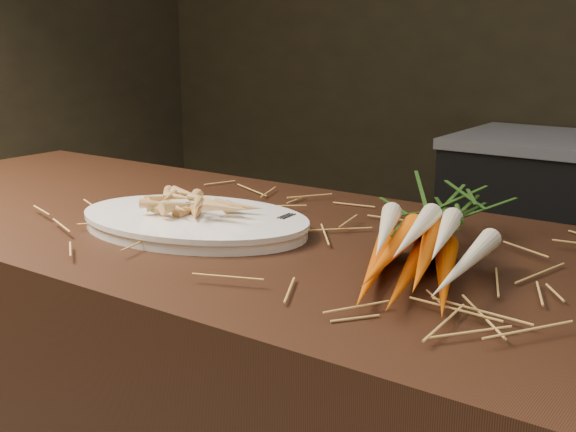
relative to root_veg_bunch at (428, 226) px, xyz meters
The scene contains 5 objects.
straw_bedding 0.09m from the root_veg_bunch, 153.17° to the right, with size 1.40×0.60×0.02m, color #AE8B3E, non-canonical shape.
root_veg_bunch is the anchor object (origin of this frame).
serving_platter 0.40m from the root_veg_bunch, 166.71° to the right, with size 0.41×0.27×0.02m, color white, non-canonical shape.
roasted_veg_heap 0.40m from the root_veg_bunch, 166.71° to the right, with size 0.20×0.15×0.05m, color #A26E37, non-canonical shape.
serving_fork 0.26m from the root_veg_bunch, 159.80° to the right, with size 0.01×0.15×0.00m, color silver.
Camera 1 is at (0.50, -0.62, 1.23)m, focal length 45.00 mm.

